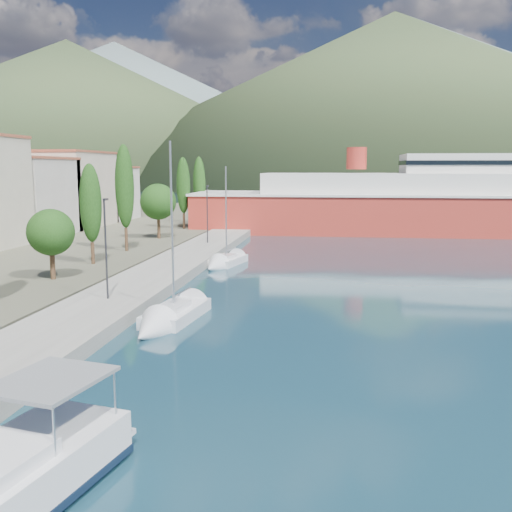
# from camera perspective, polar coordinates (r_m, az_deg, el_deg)

# --- Properties ---
(ground) EXTENTS (1400.00, 1400.00, 0.00)m
(ground) POSITION_cam_1_polar(r_m,az_deg,el_deg) (139.32, 6.33, 5.13)
(ground) COLOR #163645
(quay) EXTENTS (5.00, 88.00, 0.80)m
(quay) POSITION_cam_1_polar(r_m,az_deg,el_deg) (47.75, -8.64, -1.28)
(quay) COLOR gray
(quay) RESTS_ON ground
(hills_far) EXTENTS (1480.00, 900.00, 180.00)m
(hills_far) POSITION_cam_1_polar(r_m,az_deg,el_deg) (655.20, 20.69, 14.21)
(hills_far) COLOR slate
(hills_far) RESTS_ON ground
(hills_near) EXTENTS (1010.00, 520.00, 115.00)m
(hills_near) POSITION_cam_1_polar(r_m,az_deg,el_deg) (404.45, 22.26, 13.86)
(hills_near) COLOR #3B4D2C
(hills_near) RESTS_ON ground
(tree_row) EXTENTS (4.09, 61.63, 10.76)m
(tree_row) POSITION_cam_1_polar(r_m,az_deg,el_deg) (55.53, -13.29, 5.62)
(tree_row) COLOR #47301E
(tree_row) RESTS_ON land_strip
(lamp_posts) EXTENTS (0.15, 48.01, 6.06)m
(lamp_posts) POSITION_cam_1_polar(r_m,az_deg,el_deg) (37.15, -13.59, 1.48)
(lamp_posts) COLOR #2D2D33
(lamp_posts) RESTS_ON quay
(sailboat_near) EXTENTS (3.15, 7.88, 11.02)m
(sailboat_near) POSITION_cam_1_polar(r_m,az_deg,el_deg) (31.80, -9.27, -6.55)
(sailboat_near) COLOR silver
(sailboat_near) RESTS_ON ground
(sailboat_mid) EXTENTS (3.45, 6.86, 9.65)m
(sailboat_mid) POSITION_cam_1_polar(r_m,az_deg,el_deg) (50.46, -3.56, -0.80)
(sailboat_mid) COLOR silver
(sailboat_mid) RESTS_ON ground
(ferry) EXTENTS (61.06, 14.25, 12.07)m
(ferry) POSITION_cam_1_polar(r_m,az_deg,el_deg) (80.14, 16.09, 4.86)
(ferry) COLOR #B43126
(ferry) RESTS_ON ground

